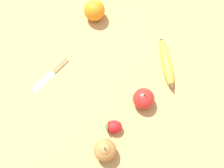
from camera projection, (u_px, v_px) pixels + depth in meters
ground_plane at (113, 62)px, 0.97m from camera, size 3.00×3.00×0.00m
banana at (167, 64)px, 0.95m from camera, size 0.18×0.15×0.04m
orange at (94, 10)px, 1.01m from camera, size 0.08×0.08×0.08m
pear at (105, 150)px, 0.81m from camera, size 0.07×0.07×0.09m
strawberry at (113, 127)px, 0.86m from camera, size 0.07×0.07×0.04m
apple at (144, 99)px, 0.88m from camera, size 0.07×0.07×0.08m
paring_knife at (52, 73)px, 0.95m from camera, size 0.03×0.17×0.01m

